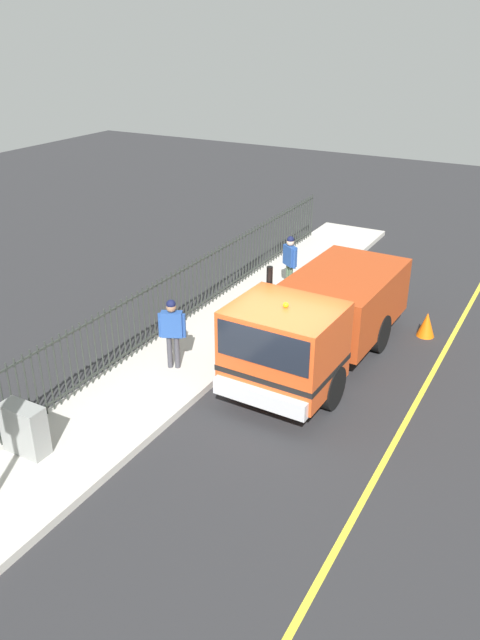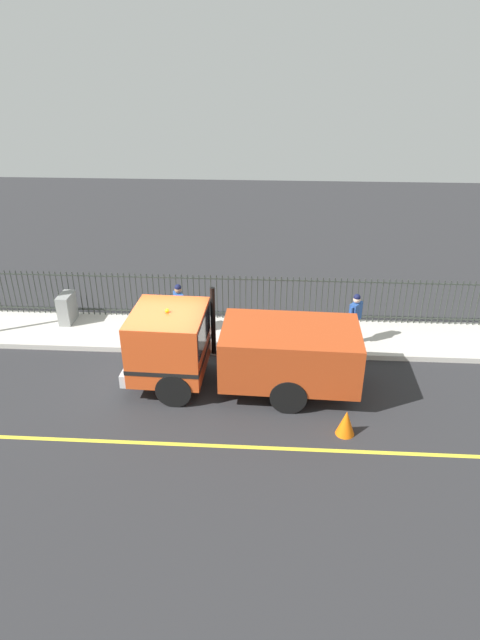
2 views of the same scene
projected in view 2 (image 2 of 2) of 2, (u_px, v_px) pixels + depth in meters
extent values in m
plane|color=#2B2B2D|center=(162.00, 382.00, 14.61)|extent=(56.59, 56.59, 0.00)
cube|color=beige|center=(178.00, 333.00, 17.07)|extent=(2.44, 25.72, 0.17)
cube|color=yellow|center=(140.00, 443.00, 12.27)|extent=(0.12, 23.15, 0.01)
cube|color=#D84C1E|center=(169.00, 341.00, 13.97)|extent=(2.28, 2.02, 1.74)
cube|color=black|center=(168.00, 329.00, 13.80)|extent=(2.11, 2.05, 0.77)
cube|color=#B8411A|center=(290.00, 352.00, 13.77)|extent=(2.34, 3.72, 1.41)
cube|color=silver|center=(134.00, 362.00, 14.38)|extent=(2.11, 0.27, 0.36)
cube|color=black|center=(170.00, 353.00, 14.14)|extent=(2.31, 2.04, 0.12)
cylinder|color=black|center=(174.00, 389.00, 13.46)|extent=(0.33, 0.97, 0.96)
cylinder|color=black|center=(188.00, 351.00, 15.22)|extent=(0.33, 0.97, 0.96)
cylinder|color=black|center=(288.00, 395.00, 13.20)|extent=(0.33, 0.97, 0.96)
cylinder|color=black|center=(289.00, 356.00, 14.97)|extent=(0.33, 0.97, 0.96)
sphere|color=orange|center=(167.00, 311.00, 13.56)|extent=(0.12, 0.12, 0.12)
cylinder|color=black|center=(213.00, 321.00, 14.66)|extent=(0.14, 0.14, 2.09)
cube|color=#264C99|center=(179.00, 302.00, 16.44)|extent=(0.53, 0.41, 0.61)
sphere|color=#997051|center=(178.00, 290.00, 16.25)|extent=(0.23, 0.23, 0.23)
sphere|color=#14193F|center=(178.00, 288.00, 16.22)|extent=(0.21, 0.21, 0.21)
cylinder|color=#3F3F47|center=(179.00, 320.00, 16.83)|extent=(0.12, 0.12, 0.82)
cylinder|color=#3F3F47|center=(181.00, 323.00, 16.68)|extent=(0.12, 0.12, 0.82)
cylinder|color=#264C99|center=(176.00, 299.00, 16.68)|extent=(0.09, 0.09, 0.58)
cylinder|color=#264C99|center=(181.00, 306.00, 16.22)|extent=(0.09, 0.09, 0.58)
cube|color=#264C99|center=(356.00, 312.00, 15.82)|extent=(0.51, 0.45, 0.60)
sphere|color=beige|center=(357.00, 300.00, 15.64)|extent=(0.22, 0.22, 0.22)
sphere|color=#14193F|center=(357.00, 297.00, 15.60)|extent=(0.21, 0.21, 0.21)
cylinder|color=#4C6047|center=(355.00, 331.00, 16.19)|extent=(0.12, 0.12, 0.80)
cylinder|color=#4C6047|center=(352.00, 333.00, 16.08)|extent=(0.12, 0.12, 0.80)
cylinder|color=#264C99|center=(359.00, 310.00, 16.02)|extent=(0.09, 0.09, 0.57)
cylinder|color=#264C99|center=(351.00, 316.00, 15.65)|extent=(0.09, 0.09, 0.57)
cylinder|color=#2D332D|center=(477.00, 303.00, 17.09)|extent=(0.04, 0.04, 1.59)
cylinder|color=#2D332D|center=(471.00, 303.00, 17.10)|extent=(0.04, 0.04, 1.59)
cylinder|color=#2D332D|center=(465.00, 303.00, 17.11)|extent=(0.04, 0.04, 1.59)
cylinder|color=#2D332D|center=(459.00, 303.00, 17.13)|extent=(0.04, 0.04, 1.59)
cylinder|color=#2D332D|center=(453.00, 303.00, 17.14)|extent=(0.04, 0.04, 1.59)
cylinder|color=#2D332D|center=(447.00, 303.00, 17.15)|extent=(0.04, 0.04, 1.59)
cylinder|color=#2D332D|center=(441.00, 302.00, 17.16)|extent=(0.04, 0.04, 1.59)
cylinder|color=#2D332D|center=(435.00, 302.00, 17.17)|extent=(0.04, 0.04, 1.59)
cylinder|color=#2D332D|center=(429.00, 302.00, 17.18)|extent=(0.04, 0.04, 1.59)
cylinder|color=#2D332D|center=(423.00, 302.00, 17.19)|extent=(0.04, 0.04, 1.59)
cylinder|color=#2D332D|center=(417.00, 302.00, 17.20)|extent=(0.04, 0.04, 1.59)
cylinder|color=#2D332D|center=(411.00, 302.00, 17.21)|extent=(0.04, 0.04, 1.59)
cylinder|color=#2D332D|center=(405.00, 302.00, 17.22)|extent=(0.04, 0.04, 1.59)
cylinder|color=#2D332D|center=(399.00, 301.00, 17.24)|extent=(0.04, 0.04, 1.59)
cylinder|color=#2D332D|center=(393.00, 301.00, 17.25)|extent=(0.04, 0.04, 1.59)
cylinder|color=#2D332D|center=(387.00, 301.00, 17.26)|extent=(0.04, 0.04, 1.59)
cylinder|color=#2D332D|center=(381.00, 301.00, 17.27)|extent=(0.04, 0.04, 1.59)
cylinder|color=#2D332D|center=(375.00, 301.00, 17.28)|extent=(0.04, 0.04, 1.59)
cylinder|color=#2D332D|center=(369.00, 301.00, 17.29)|extent=(0.04, 0.04, 1.59)
cylinder|color=#2D332D|center=(363.00, 300.00, 17.30)|extent=(0.04, 0.04, 1.59)
cylinder|color=#2D332D|center=(357.00, 300.00, 17.31)|extent=(0.04, 0.04, 1.59)
cylinder|color=#2D332D|center=(351.00, 300.00, 17.32)|extent=(0.04, 0.04, 1.59)
cylinder|color=#2D332D|center=(345.00, 300.00, 17.33)|extent=(0.04, 0.04, 1.59)
cylinder|color=#2D332D|center=(339.00, 300.00, 17.35)|extent=(0.04, 0.04, 1.59)
cylinder|color=#2D332D|center=(333.00, 300.00, 17.36)|extent=(0.04, 0.04, 1.59)
cylinder|color=#2D332D|center=(328.00, 300.00, 17.37)|extent=(0.04, 0.04, 1.59)
cylinder|color=#2D332D|center=(322.00, 299.00, 17.38)|extent=(0.04, 0.04, 1.59)
cylinder|color=#2D332D|center=(316.00, 299.00, 17.39)|extent=(0.04, 0.04, 1.59)
cylinder|color=#2D332D|center=(310.00, 299.00, 17.40)|extent=(0.04, 0.04, 1.59)
cylinder|color=#2D332D|center=(304.00, 299.00, 17.41)|extent=(0.04, 0.04, 1.59)
cylinder|color=#2D332D|center=(298.00, 299.00, 17.42)|extent=(0.04, 0.04, 1.59)
cylinder|color=#2D332D|center=(292.00, 299.00, 17.43)|extent=(0.04, 0.04, 1.59)
cylinder|color=#2D332D|center=(286.00, 299.00, 17.44)|extent=(0.04, 0.04, 1.59)
cylinder|color=#2D332D|center=(281.00, 298.00, 17.46)|extent=(0.04, 0.04, 1.59)
cylinder|color=#2D332D|center=(275.00, 298.00, 17.47)|extent=(0.04, 0.04, 1.59)
cylinder|color=#2D332D|center=(269.00, 298.00, 17.48)|extent=(0.04, 0.04, 1.59)
cylinder|color=#2D332D|center=(263.00, 298.00, 17.49)|extent=(0.04, 0.04, 1.59)
cylinder|color=#2D332D|center=(257.00, 298.00, 17.50)|extent=(0.04, 0.04, 1.59)
cylinder|color=#2D332D|center=(251.00, 298.00, 17.51)|extent=(0.04, 0.04, 1.59)
cylinder|color=#2D332D|center=(246.00, 298.00, 17.52)|extent=(0.04, 0.04, 1.59)
cylinder|color=#2D332D|center=(240.00, 297.00, 17.53)|extent=(0.04, 0.04, 1.59)
cylinder|color=#2D332D|center=(234.00, 297.00, 17.54)|extent=(0.04, 0.04, 1.59)
cylinder|color=#2D332D|center=(228.00, 297.00, 17.55)|extent=(0.04, 0.04, 1.59)
cylinder|color=#2D332D|center=(223.00, 297.00, 17.57)|extent=(0.04, 0.04, 1.59)
cylinder|color=#2D332D|center=(217.00, 297.00, 17.58)|extent=(0.04, 0.04, 1.59)
cylinder|color=#2D332D|center=(211.00, 297.00, 17.59)|extent=(0.04, 0.04, 1.59)
cylinder|color=#2D332D|center=(205.00, 296.00, 17.60)|extent=(0.04, 0.04, 1.59)
cylinder|color=#2D332D|center=(199.00, 296.00, 17.61)|extent=(0.04, 0.04, 1.59)
cylinder|color=#2D332D|center=(194.00, 296.00, 17.62)|extent=(0.04, 0.04, 1.59)
cylinder|color=#2D332D|center=(188.00, 296.00, 17.63)|extent=(0.04, 0.04, 1.59)
cylinder|color=#2D332D|center=(182.00, 296.00, 17.64)|extent=(0.04, 0.04, 1.59)
cylinder|color=#2D332D|center=(177.00, 296.00, 17.65)|extent=(0.04, 0.04, 1.59)
cylinder|color=#2D332D|center=(171.00, 296.00, 17.66)|extent=(0.04, 0.04, 1.59)
cylinder|color=#2D332D|center=(165.00, 295.00, 17.67)|extent=(0.04, 0.04, 1.59)
cylinder|color=#2D332D|center=(159.00, 295.00, 17.69)|extent=(0.04, 0.04, 1.59)
cylinder|color=#2D332D|center=(154.00, 295.00, 17.70)|extent=(0.04, 0.04, 1.59)
cylinder|color=#2D332D|center=(148.00, 295.00, 17.71)|extent=(0.04, 0.04, 1.59)
cylinder|color=#2D332D|center=(142.00, 295.00, 17.72)|extent=(0.04, 0.04, 1.59)
cylinder|color=#2D332D|center=(137.00, 295.00, 17.73)|extent=(0.04, 0.04, 1.59)
cylinder|color=#2D332D|center=(131.00, 295.00, 17.74)|extent=(0.04, 0.04, 1.59)
cylinder|color=#2D332D|center=(125.00, 294.00, 17.75)|extent=(0.04, 0.04, 1.59)
cylinder|color=#2D332D|center=(120.00, 294.00, 17.76)|extent=(0.04, 0.04, 1.59)
cylinder|color=#2D332D|center=(114.00, 294.00, 17.77)|extent=(0.04, 0.04, 1.59)
cylinder|color=#2D332D|center=(109.00, 294.00, 17.78)|extent=(0.04, 0.04, 1.59)
cylinder|color=#2D332D|center=(103.00, 294.00, 17.80)|extent=(0.04, 0.04, 1.59)
cylinder|color=#2D332D|center=(97.00, 294.00, 17.81)|extent=(0.04, 0.04, 1.59)
cylinder|color=#2D332D|center=(92.00, 294.00, 17.82)|extent=(0.04, 0.04, 1.59)
cylinder|color=#2D332D|center=(86.00, 293.00, 17.83)|extent=(0.04, 0.04, 1.59)
cylinder|color=#2D332D|center=(81.00, 293.00, 17.84)|extent=(0.04, 0.04, 1.59)
cylinder|color=#2D332D|center=(75.00, 293.00, 17.85)|extent=(0.04, 0.04, 1.59)
cylinder|color=#2D332D|center=(69.00, 293.00, 17.86)|extent=(0.04, 0.04, 1.59)
cylinder|color=#2D332D|center=(64.00, 293.00, 17.87)|extent=(0.04, 0.04, 1.59)
cylinder|color=#2D332D|center=(58.00, 293.00, 17.88)|extent=(0.04, 0.04, 1.59)
cylinder|color=#2D332D|center=(53.00, 293.00, 17.89)|extent=(0.04, 0.04, 1.59)
cylinder|color=#2D332D|center=(47.00, 292.00, 17.91)|extent=(0.04, 0.04, 1.59)
cylinder|color=#2D332D|center=(42.00, 292.00, 17.92)|extent=(0.04, 0.04, 1.59)
cylinder|color=#2D332D|center=(36.00, 292.00, 17.93)|extent=(0.04, 0.04, 1.59)
cylinder|color=#2D332D|center=(30.00, 292.00, 17.94)|extent=(0.04, 0.04, 1.59)
cylinder|color=#2D332D|center=(25.00, 292.00, 17.95)|extent=(0.04, 0.04, 1.59)
cylinder|color=#2D332D|center=(19.00, 292.00, 17.96)|extent=(0.04, 0.04, 1.59)
cylinder|color=#2D332D|center=(14.00, 292.00, 17.97)|extent=(0.04, 0.04, 1.59)
cylinder|color=#2D332D|center=(8.00, 291.00, 17.98)|extent=(0.04, 0.04, 1.59)
cylinder|color=#2D332D|center=(3.00, 291.00, 17.99)|extent=(0.04, 0.04, 1.59)
cube|color=#2D332D|center=(181.00, 278.00, 17.34)|extent=(0.04, 21.86, 0.04)
cube|color=#2D332D|center=(183.00, 312.00, 17.91)|extent=(0.04, 21.86, 0.04)
cube|color=gray|center=(67.00, 308.00, 17.46)|extent=(0.86, 0.40, 1.00)
cone|color=orange|center=(346.00, 423.00, 12.43)|extent=(0.47, 0.47, 0.66)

